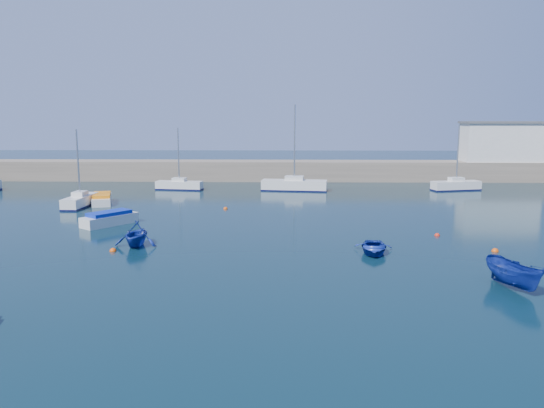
{
  "coord_description": "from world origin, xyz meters",
  "views": [
    {
      "loc": [
        1.14,
        -25.3,
        8.5
      ],
      "look_at": [
        0.2,
        16.46,
        1.6
      ],
      "focal_mm": 35.0,
      "sensor_mm": 36.0,
      "label": 1
    }
  ],
  "objects_px": {
    "sailboat_7": "(456,185)",
    "motorboat_1": "(110,219)",
    "dinghy_center": "(373,248)",
    "sailboat_6": "(294,185)",
    "dinghy_left": "(136,234)",
    "motorboat_2": "(102,199)",
    "sailboat_3": "(80,201)",
    "harbor_office": "(501,143)",
    "dinghy_right": "(514,275)",
    "sailboat_5": "(179,185)"
  },
  "relations": [
    {
      "from": "sailboat_6",
      "to": "motorboat_1",
      "type": "relative_size",
      "value": 2.2
    },
    {
      "from": "dinghy_center",
      "to": "sailboat_3",
      "type": "bearing_deg",
      "value": 154.43
    },
    {
      "from": "sailboat_6",
      "to": "sailboat_7",
      "type": "height_order",
      "value": "sailboat_6"
    },
    {
      "from": "sailboat_7",
      "to": "dinghy_center",
      "type": "xyz_separation_m",
      "value": [
        -14.43,
        -29.2,
        -0.26
      ]
    },
    {
      "from": "sailboat_3",
      "to": "dinghy_right",
      "type": "distance_m",
      "value": 39.08
    },
    {
      "from": "sailboat_7",
      "to": "dinghy_right",
      "type": "relative_size",
      "value": 2.04
    },
    {
      "from": "sailboat_6",
      "to": "dinghy_left",
      "type": "relative_size",
      "value": 3.11
    },
    {
      "from": "sailboat_5",
      "to": "sailboat_7",
      "type": "distance_m",
      "value": 32.41
    },
    {
      "from": "sailboat_3",
      "to": "harbor_office",
      "type": "bearing_deg",
      "value": 26.64
    },
    {
      "from": "sailboat_5",
      "to": "dinghy_left",
      "type": "distance_m",
      "value": 27.64
    },
    {
      "from": "sailboat_5",
      "to": "motorboat_1",
      "type": "xyz_separation_m",
      "value": [
        -1.52,
        -20.62,
        -0.05
      ]
    },
    {
      "from": "dinghy_right",
      "to": "sailboat_7",
      "type": "bearing_deg",
      "value": 59.44
    },
    {
      "from": "sailboat_6",
      "to": "motorboat_2",
      "type": "height_order",
      "value": "sailboat_6"
    },
    {
      "from": "harbor_office",
      "to": "sailboat_3",
      "type": "distance_m",
      "value": 53.18
    },
    {
      "from": "sailboat_6",
      "to": "motorboat_1",
      "type": "height_order",
      "value": "sailboat_6"
    },
    {
      "from": "sailboat_6",
      "to": "dinghy_left",
      "type": "bearing_deg",
      "value": 164.97
    },
    {
      "from": "harbor_office",
      "to": "dinghy_center",
      "type": "xyz_separation_m",
      "value": [
        -23.2,
        -38.73,
        -4.75
      ]
    },
    {
      "from": "sailboat_3",
      "to": "dinghy_right",
      "type": "bearing_deg",
      "value": -35.17
    },
    {
      "from": "harbor_office",
      "to": "dinghy_right",
      "type": "xyz_separation_m",
      "value": [
        -17.35,
        -45.57,
        -4.38
      ]
    },
    {
      "from": "sailboat_7",
      "to": "dinghy_right",
      "type": "distance_m",
      "value": 37.05
    },
    {
      "from": "harbor_office",
      "to": "dinghy_right",
      "type": "bearing_deg",
      "value": -110.84
    },
    {
      "from": "harbor_office",
      "to": "motorboat_1",
      "type": "height_order",
      "value": "harbor_office"
    },
    {
      "from": "sailboat_6",
      "to": "dinghy_center",
      "type": "height_order",
      "value": "sailboat_6"
    },
    {
      "from": "sailboat_6",
      "to": "dinghy_right",
      "type": "distance_m",
      "value": 36.9
    },
    {
      "from": "sailboat_6",
      "to": "dinghy_right",
      "type": "bearing_deg",
      "value": -156.76
    },
    {
      "from": "motorboat_2",
      "to": "dinghy_center",
      "type": "relative_size",
      "value": 1.53
    },
    {
      "from": "motorboat_1",
      "to": "dinghy_right",
      "type": "relative_size",
      "value": 1.19
    },
    {
      "from": "sailboat_7",
      "to": "motorboat_1",
      "type": "bearing_deg",
      "value": 107.77
    },
    {
      "from": "sailboat_5",
      "to": "motorboat_2",
      "type": "relative_size",
      "value": 1.4
    },
    {
      "from": "motorboat_1",
      "to": "motorboat_2",
      "type": "distance_m",
      "value": 11.22
    },
    {
      "from": "sailboat_5",
      "to": "motorboat_2",
      "type": "bearing_deg",
      "value": 158.67
    },
    {
      "from": "sailboat_6",
      "to": "motorboat_2",
      "type": "xyz_separation_m",
      "value": [
        -19.23,
        -9.78,
        -0.2
      ]
    },
    {
      "from": "sailboat_6",
      "to": "sailboat_7",
      "type": "relative_size",
      "value": 1.29
    },
    {
      "from": "sailboat_3",
      "to": "dinghy_center",
      "type": "xyz_separation_m",
      "value": [
        25.12,
        -16.98,
        -0.23
      ]
    },
    {
      "from": "sailboat_7",
      "to": "motorboat_1",
      "type": "xyz_separation_m",
      "value": [
        -33.93,
        -20.8,
        -0.09
      ]
    },
    {
      "from": "motorboat_2",
      "to": "sailboat_3",
      "type": "bearing_deg",
      "value": -145.12
    },
    {
      "from": "harbor_office",
      "to": "sailboat_3",
      "type": "bearing_deg",
      "value": -155.77
    },
    {
      "from": "sailboat_5",
      "to": "motorboat_2",
      "type": "distance_m",
      "value": 11.69
    },
    {
      "from": "motorboat_2",
      "to": "dinghy_right",
      "type": "height_order",
      "value": "dinghy_right"
    },
    {
      "from": "harbor_office",
      "to": "motorboat_2",
      "type": "height_order",
      "value": "harbor_office"
    },
    {
      "from": "sailboat_5",
      "to": "sailboat_7",
      "type": "xyz_separation_m",
      "value": [
        32.41,
        0.18,
        0.04
      ]
    },
    {
      "from": "sailboat_5",
      "to": "sailboat_6",
      "type": "distance_m",
      "value": 13.53
    },
    {
      "from": "dinghy_center",
      "to": "motorboat_2",
      "type": "bearing_deg",
      "value": 150.02
    },
    {
      "from": "motorboat_1",
      "to": "motorboat_2",
      "type": "relative_size",
      "value": 0.87
    },
    {
      "from": "harbor_office",
      "to": "dinghy_right",
      "type": "height_order",
      "value": "harbor_office"
    },
    {
      "from": "sailboat_6",
      "to": "dinghy_left",
      "type": "xyz_separation_m",
      "value": [
        -10.99,
        -27.1,
        0.16
      ]
    },
    {
      "from": "sailboat_3",
      "to": "dinghy_right",
      "type": "relative_size",
      "value": 1.95
    },
    {
      "from": "sailboat_5",
      "to": "dinghy_right",
      "type": "xyz_separation_m",
      "value": [
        23.82,
        -35.87,
        0.16
      ]
    },
    {
      "from": "dinghy_left",
      "to": "sailboat_5",
      "type": "bearing_deg",
      "value": 97.45
    },
    {
      "from": "harbor_office",
      "to": "dinghy_center",
      "type": "relative_size",
      "value": 2.97
    }
  ]
}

